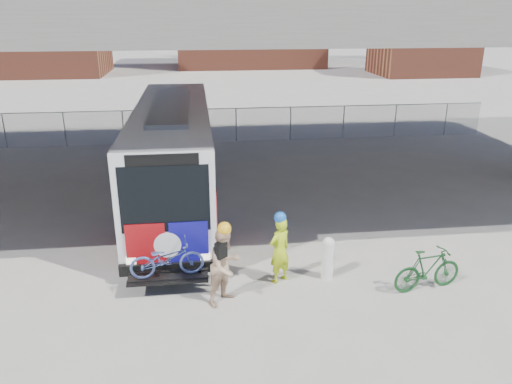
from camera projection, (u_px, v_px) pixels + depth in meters
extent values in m
plane|color=#9E9991|center=(236.00, 233.00, 16.09)|extent=(160.00, 160.00, 0.00)
cube|color=silver|center=(174.00, 151.00, 18.14)|extent=(2.55, 12.00, 3.20)
cube|color=black|center=(173.00, 131.00, 18.39)|extent=(2.61, 11.00, 1.28)
cube|color=black|center=(165.00, 199.00, 12.46)|extent=(2.24, 0.12, 1.76)
cube|color=black|center=(162.00, 159.00, 12.11)|extent=(1.78, 0.12, 0.30)
cube|color=black|center=(169.00, 267.00, 13.01)|extent=(2.55, 0.20, 0.30)
cube|color=maroon|center=(146.00, 246.00, 12.76)|extent=(1.00, 0.08, 1.20)
cube|color=navy|center=(189.00, 243.00, 12.88)|extent=(1.00, 0.08, 1.20)
cylinder|color=silver|center=(168.00, 245.00, 12.80)|extent=(0.70, 0.06, 0.70)
cube|color=gray|center=(171.00, 105.00, 17.57)|extent=(1.28, 7.20, 0.14)
cube|color=black|center=(168.00, 277.00, 12.55)|extent=(2.00, 0.70, 0.06)
cylinder|color=black|center=(131.00, 241.00, 14.41)|extent=(0.30, 1.00, 1.00)
cylinder|color=black|center=(211.00, 237.00, 14.67)|extent=(0.30, 1.00, 1.00)
cylinder|color=black|center=(153.00, 158.00, 22.43)|extent=(0.30, 1.00, 1.00)
cylinder|color=black|center=(204.00, 157.00, 22.69)|extent=(0.30, 1.00, 1.00)
cube|color=maroon|center=(126.00, 208.00, 14.68)|extent=(0.06, 2.60, 1.70)
cube|color=navy|center=(132.00, 189.00, 16.17)|extent=(0.06, 1.40, 1.70)
cube|color=maroon|center=(215.00, 204.00, 14.97)|extent=(0.06, 2.60, 1.70)
cube|color=navy|center=(212.00, 186.00, 16.46)|extent=(0.06, 1.40, 1.70)
imported|color=#425491|center=(167.00, 259.00, 12.37)|extent=(1.89, 0.84, 0.96)
cube|color=#605E59|center=(224.00, 11.00, 17.50)|extent=(40.00, 16.00, 1.50)
cylinder|color=gray|center=(65.00, 130.00, 26.07)|extent=(0.06, 0.06, 1.80)
cylinder|color=gray|center=(143.00, 128.00, 26.52)|extent=(0.06, 0.06, 1.80)
cylinder|color=gray|center=(218.00, 126.00, 26.97)|extent=(0.06, 0.06, 1.80)
cylinder|color=gray|center=(290.00, 124.00, 27.42)|extent=(0.06, 0.06, 1.80)
cylinder|color=gray|center=(361.00, 122.00, 27.87)|extent=(0.06, 0.06, 1.80)
cylinder|color=gray|center=(429.00, 120.00, 28.32)|extent=(0.06, 0.06, 1.80)
plane|color=gray|center=(218.00, 126.00, 26.97)|extent=(30.00, 0.00, 30.00)
cube|color=gray|center=(217.00, 109.00, 26.66)|extent=(30.00, 0.05, 0.04)
cube|color=brown|center=(37.00, 28.00, 54.32)|extent=(14.00, 10.00, 10.00)
cube|color=brown|center=(249.00, 17.00, 63.21)|extent=(18.00, 12.00, 12.00)
cube|color=brown|center=(423.00, 37.00, 54.73)|extent=(10.00, 8.00, 8.00)
cylinder|color=beige|center=(328.00, 260.00, 13.23)|extent=(0.31, 0.31, 1.04)
sphere|color=beige|center=(328.00, 243.00, 13.05)|extent=(0.31, 0.31, 0.31)
imported|color=#BCDC17|center=(280.00, 250.00, 12.95)|extent=(0.79, 0.72, 1.80)
sphere|color=blue|center=(280.00, 218.00, 12.64)|extent=(0.31, 0.31, 0.31)
imported|color=tan|center=(225.00, 266.00, 12.02)|extent=(1.19, 1.17, 1.93)
sphere|color=yellow|center=(224.00, 229.00, 11.68)|extent=(0.33, 0.33, 0.33)
cube|color=black|center=(221.00, 250.00, 11.69)|extent=(0.32, 0.30, 0.40)
imported|color=#16451D|center=(428.00, 270.00, 12.66)|extent=(1.96, 0.85, 1.14)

